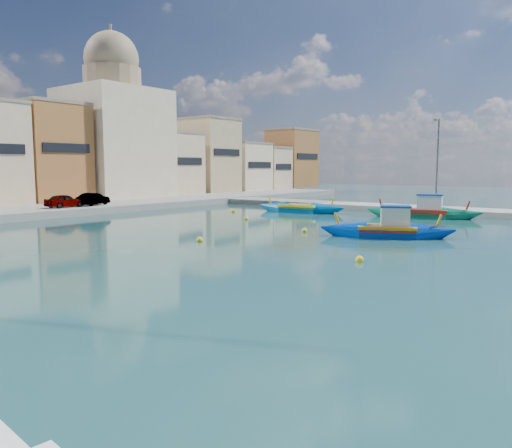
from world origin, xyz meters
TOP-DOWN VIEW (x-y plane):
  - ground at (0.00, 0.00)m, footprint 160.00×160.00m
  - north_quay at (0.00, 32.00)m, footprint 80.00×8.00m
  - north_townhouses at (6.68, 39.36)m, footprint 83.20×7.87m
  - church_block at (10.00, 40.00)m, footprint 10.00×10.00m
  - quay_street_lamp at (17.44, 6.00)m, footprint 1.18×0.16m
  - luzzu_turquoise_cabin at (13.34, 5.60)m, footprint 4.11×9.27m
  - luzzu_blue_cabin at (1.29, 3.47)m, footprint 5.08×7.92m
  - luzzu_cyan_mid at (11.45, 15.85)m, footprint 3.11×8.66m
  - mooring_buoys at (2.42, 7.51)m, footprint 23.11×26.05m

SIDE VIEW (x-z plane):
  - ground at x=0.00m, z-range 0.00..0.00m
  - mooring_buoys at x=2.42m, z-range -0.10..0.26m
  - luzzu_cyan_mid at x=11.45m, z-range -0.99..1.52m
  - north_quay at x=0.00m, z-range 0.00..0.60m
  - luzzu_blue_cabin at x=1.29m, z-range -1.05..1.73m
  - luzzu_turquoise_cabin at x=13.34m, z-range -1.10..1.81m
  - quay_street_lamp at x=17.44m, z-range 0.34..8.34m
  - north_townhouses at x=6.68m, z-range -0.10..10.09m
  - church_block at x=10.00m, z-range -1.14..17.96m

